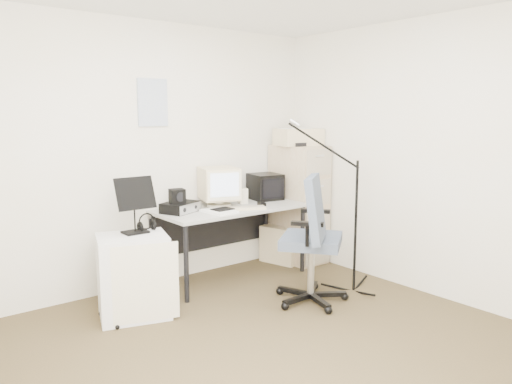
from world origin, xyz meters
TOP-DOWN VIEW (x-y plane):
  - floor at (0.00, 0.00)m, footprint 3.60×3.60m
  - wall_back at (0.00, 1.80)m, footprint 3.60×0.02m
  - wall_right at (1.80, 0.00)m, footprint 0.02×3.60m
  - wall_calendar at (-0.02, 1.79)m, footprint 0.30×0.02m
  - filing_cabinet at (1.58, 1.48)m, footprint 0.40×0.60m
  - printer at (1.58, 1.50)m, footprint 0.53×0.41m
  - desk at (0.63, 1.45)m, footprint 1.50×0.70m
  - crt_monitor at (0.55, 1.55)m, footprint 0.45×0.46m
  - crt_tv at (1.18, 1.59)m, footprint 0.35×0.37m
  - desk_speaker at (0.85, 1.54)m, footprint 0.11×0.11m
  - keyboard at (0.66, 1.27)m, footprint 0.42×0.29m
  - mouse at (0.92, 1.32)m, footprint 0.09×0.12m
  - radio_receiver at (0.10, 1.53)m, footprint 0.40×0.35m
  - radio_speaker at (0.05, 1.50)m, footprint 0.16×0.15m
  - papers at (0.38, 1.30)m, footprint 0.26×0.33m
  - pc_tower at (1.36, 1.54)m, footprint 0.29×0.47m
  - office_chair at (0.80, 0.48)m, footprint 0.93×0.93m
  - side_cart at (-0.56, 1.16)m, footprint 0.65×0.58m
  - music_stand at (-0.50, 1.22)m, footprint 0.36×0.27m
  - headphones at (-0.39, 1.24)m, footprint 0.20×0.20m
  - mic_stand at (1.32, 0.44)m, footprint 0.03×0.03m

SIDE VIEW (x-z plane):
  - floor at x=0.00m, z-range -0.01..0.00m
  - pc_tower at x=1.36m, z-range 0.00..0.41m
  - side_cart at x=-0.56m, z-range 0.00..0.68m
  - desk at x=0.63m, z-range 0.00..0.73m
  - office_chair at x=0.80m, z-range 0.00..1.15m
  - filing_cabinet at x=1.58m, z-range 0.00..1.30m
  - headphones at x=-0.39m, z-range 0.71..0.74m
  - papers at x=0.38m, z-range 0.73..0.75m
  - keyboard at x=0.66m, z-range 0.73..0.75m
  - mouse at x=0.92m, z-range 0.73..0.76m
  - radio_receiver at x=0.10m, z-range 0.73..0.83m
  - mic_stand at x=1.32m, z-range 0.00..1.61m
  - desk_speaker at x=0.85m, z-range 0.73..0.88m
  - crt_tv at x=1.18m, z-range 0.73..1.01m
  - radio_speaker at x=0.05m, z-range 0.83..0.96m
  - music_stand at x=-0.50m, z-range 0.68..1.15m
  - crt_monitor at x=0.55m, z-range 0.73..1.12m
  - wall_back at x=0.00m, z-range 0.00..2.50m
  - wall_right at x=1.80m, z-range 0.00..2.50m
  - printer at x=1.58m, z-range 1.30..1.48m
  - wall_calendar at x=-0.02m, z-range 1.53..1.97m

